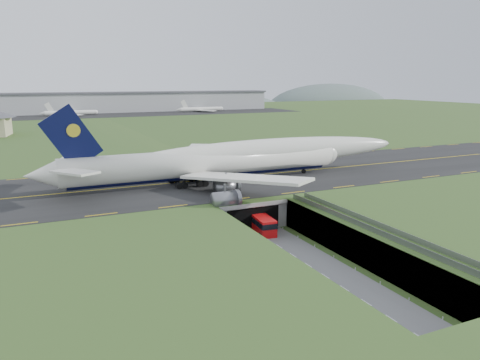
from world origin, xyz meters
name	(u,v)px	position (x,y,z in m)	size (l,w,h in m)	color
ground	(271,243)	(0.00, 0.00, 0.00)	(900.00, 900.00, 0.00)	#304F1F
airfield_deck	(272,228)	(0.00, 0.00, 3.00)	(800.00, 800.00, 6.00)	gray
trench_road	(291,255)	(0.00, -7.50, 0.10)	(12.00, 75.00, 0.20)	slate
taxiway	(210,180)	(0.00, 33.00, 6.09)	(800.00, 44.00, 0.18)	black
tunnel_portal	(236,206)	(0.00, 16.71, 3.33)	(17.00, 22.30, 6.00)	gray
guideway	(385,238)	(11.00, -19.11, 5.32)	(3.00, 53.00, 7.05)	#A8A8A3
jumbo_jet	(234,159)	(5.28, 29.71, 11.58)	(98.14, 62.59, 20.70)	white
shuttle_tram	(262,224)	(1.01, 5.89, 1.91)	(4.13, 8.91, 3.49)	red
cargo_terminal	(82,103)	(-0.06, 299.41, 13.96)	(320.00, 67.00, 15.60)	#B2B2B2
distant_hills	(132,113)	(64.38, 430.00, -4.00)	(700.00, 91.00, 60.00)	slate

